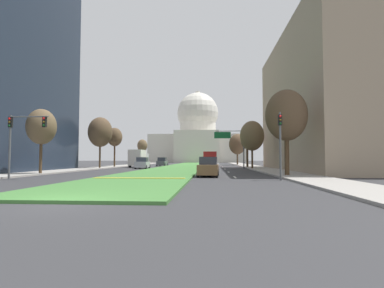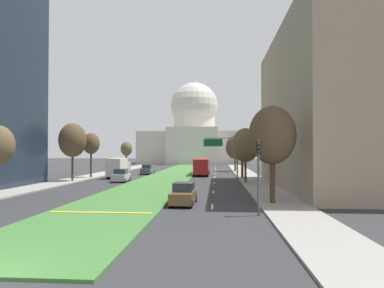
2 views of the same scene
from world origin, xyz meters
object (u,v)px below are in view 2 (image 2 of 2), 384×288
at_px(traffic_light_near_right, 258,167).
at_px(box_truck_delivery, 118,168).
at_px(street_tree_right_far, 242,149).
at_px(street_tree_right_distant, 235,147).
at_px(capitol_building, 194,132).
at_px(street_tree_left_mid, 73,140).
at_px(street_tree_right_mid, 245,145).
at_px(sedan_lead_stopped, 184,194).
at_px(overhead_guide_sign, 225,149).
at_px(street_tree_left_distant, 126,149).
at_px(sedan_distant, 147,170).
at_px(street_tree_right_near, 272,136).
at_px(city_bus, 202,165).
at_px(street_tree_left_far, 91,144).
at_px(sedan_midblock, 121,176).

relative_size(traffic_light_near_right, box_truck_delivery, 0.81).
xyz_separation_m(street_tree_right_far, street_tree_right_distant, (-0.02, 19.80, 0.44)).
bearing_deg(capitol_building, street_tree_left_mid, -99.65).
bearing_deg(street_tree_right_mid, sedan_lead_stopped, -109.20).
height_order(overhead_guide_sign, sedan_lead_stopped, overhead_guide_sign).
height_order(capitol_building, street_tree_left_distant, capitol_building).
xyz_separation_m(street_tree_right_far, street_tree_left_distant, (-23.71, 19.98, 0.09)).
height_order(overhead_guide_sign, sedan_distant, overhead_guide_sign).
xyz_separation_m(street_tree_right_near, city_bus, (-7.25, 33.47, -3.87)).
distance_m(overhead_guide_sign, box_truck_delivery, 17.64).
bearing_deg(sedan_lead_stopped, street_tree_left_mid, 132.79).
distance_m(street_tree_left_far, city_bus, 19.74).
xyz_separation_m(traffic_light_near_right, street_tree_right_mid, (1.06, 23.25, 1.84)).
bearing_deg(city_bus, sedan_lead_stopped, -90.00).
bearing_deg(overhead_guide_sign, box_truck_delivery, 168.65).
xyz_separation_m(sedan_lead_stopped, box_truck_delivery, (-13.13, 26.26, 0.84)).
height_order(street_tree_left_mid, sedan_distant, street_tree_left_mid).
bearing_deg(sedan_midblock, street_tree_right_far, 18.39).
distance_m(street_tree_left_far, sedan_lead_stopped, 31.35).
relative_size(capitol_building, street_tree_right_near, 4.66).
xyz_separation_m(sedan_midblock, box_truck_delivery, (-2.28, 6.42, 0.82)).
xyz_separation_m(street_tree_right_near, street_tree_right_mid, (-0.66, 18.31, -0.49)).
relative_size(street_tree_left_far, street_tree_left_distant, 1.13).
bearing_deg(box_truck_delivery, street_tree_left_mid, -122.10).
xyz_separation_m(street_tree_right_near, street_tree_left_distant, (-24.30, 45.04, -0.87)).
relative_size(traffic_light_near_right, sedan_lead_stopped, 1.22).
xyz_separation_m(street_tree_left_far, street_tree_left_distant, (0.38, 20.02, -0.75)).
bearing_deg(street_tree_right_mid, box_truck_delivery, 159.56).
xyz_separation_m(street_tree_right_mid, city_bus, (-6.59, 15.16, -3.38)).
xyz_separation_m(sedan_midblock, sedan_distant, (0.65, 15.28, 0.01)).
xyz_separation_m(street_tree_right_mid, street_tree_left_distant, (-23.64, 26.73, -0.38)).
bearing_deg(street_tree_left_distant, sedan_lead_stopped, -69.51).
bearing_deg(traffic_light_near_right, street_tree_right_near, 70.80).
bearing_deg(sedan_lead_stopped, sedan_midblock, 118.69).
height_order(street_tree_right_mid, sedan_lead_stopped, street_tree_right_mid).
distance_m(street_tree_right_near, box_truck_delivery, 33.01).
xyz_separation_m(sedan_distant, city_bus, (10.21, -1.05, 0.91)).
bearing_deg(sedan_midblock, sedan_distant, 87.58).
height_order(street_tree_right_far, box_truck_delivery, street_tree_right_far).
bearing_deg(street_tree_right_distant, sedan_distant, -148.47).
bearing_deg(street_tree_left_mid, capitol_building, 80.35).
bearing_deg(street_tree_right_mid, street_tree_right_far, 89.42).
height_order(street_tree_right_mid, sedan_midblock, street_tree_right_mid).
bearing_deg(street_tree_right_far, street_tree_right_distant, 90.05).
height_order(traffic_light_near_right, street_tree_right_far, street_tree_right_far).
distance_m(street_tree_left_distant, city_bus, 20.83).
bearing_deg(street_tree_left_mid, street_tree_right_mid, -0.36).
bearing_deg(street_tree_left_mid, street_tree_right_distant, 47.38).
height_order(street_tree_right_mid, street_tree_left_far, street_tree_right_mid).
relative_size(traffic_light_near_right, overhead_guide_sign, 0.80).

